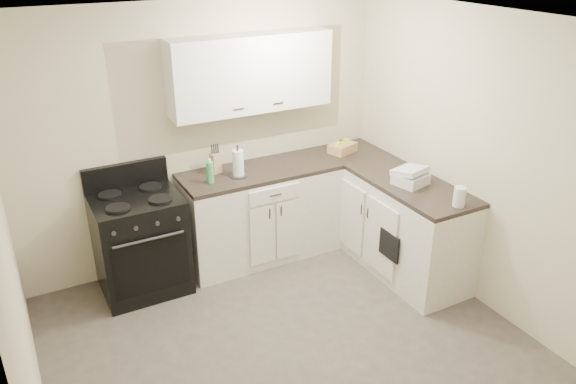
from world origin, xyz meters
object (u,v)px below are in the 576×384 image
stove (141,244)px  countertop_grill (410,179)px  paper_towel (238,163)px  wicker_basket (342,148)px  knife_block (216,163)px

stove → countertop_grill: bearing=-22.4°
paper_towel → countertop_grill: (1.29, -0.91, -0.08)m
wicker_basket → countertop_grill: 0.98m
knife_block → stove: bearing=178.4°
stove → countertop_grill: countertop_grill is taller
stove → countertop_grill: 2.50m
knife_block → countertop_grill: knife_block is taller
stove → countertop_grill: size_ratio=3.44×
knife_block → paper_towel: paper_towel is taller
paper_towel → stove: bearing=178.6°
countertop_grill → paper_towel: bearing=130.6°
knife_block → paper_towel: bearing=-58.9°
stove → wicker_basket: size_ratio=3.27×
knife_block → countertop_grill: (1.45, -1.08, -0.05)m
knife_block → countertop_grill: 1.81m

